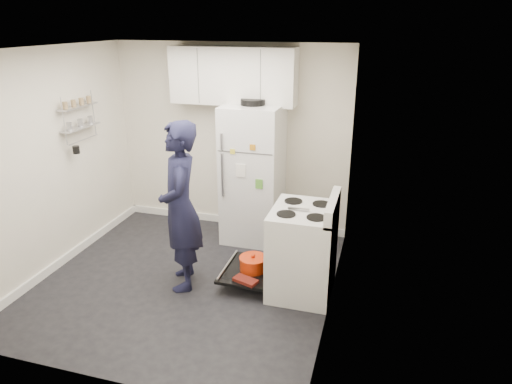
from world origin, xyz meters
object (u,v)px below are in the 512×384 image
(open_oven_door, at_px, (251,267))
(refrigerator, at_px, (253,174))
(person, at_px, (180,207))
(electric_range, at_px, (302,251))

(open_oven_door, relative_size, refrigerator, 0.39)
(person, bearing_deg, electric_range, 76.02)
(electric_range, bearing_deg, person, -170.24)
(electric_range, bearing_deg, open_oven_door, -179.72)
(open_oven_door, bearing_deg, electric_range, 0.28)
(electric_range, relative_size, refrigerator, 0.59)
(electric_range, bearing_deg, refrigerator, 127.86)
(electric_range, height_order, refrigerator, refrigerator)
(refrigerator, height_order, person, refrigerator)
(refrigerator, xyz_separation_m, person, (-0.41, -1.32, 0.02))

